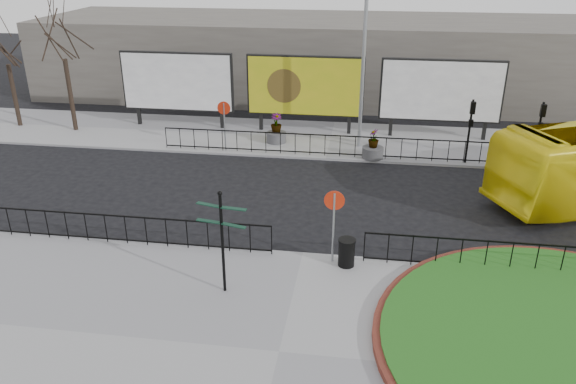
% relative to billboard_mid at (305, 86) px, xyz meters
% --- Properties ---
extents(ground, '(90.00, 90.00, 0.00)m').
position_rel_billboard_mid_xyz_m(ground, '(1.50, -12.97, -2.60)').
color(ground, black).
rests_on(ground, ground).
extents(pavement_near, '(30.00, 10.00, 0.12)m').
position_rel_billboard_mid_xyz_m(pavement_near, '(1.50, -17.97, -2.54)').
color(pavement_near, gray).
rests_on(pavement_near, ground).
extents(pavement_far, '(44.00, 6.00, 0.12)m').
position_rel_billboard_mid_xyz_m(pavement_far, '(1.50, -0.97, -2.54)').
color(pavement_far, gray).
rests_on(pavement_far, ground).
extents(railing_near_left, '(10.00, 0.10, 1.10)m').
position_rel_billboard_mid_xyz_m(railing_near_left, '(-4.50, -13.27, -1.93)').
color(railing_near_left, black).
rests_on(railing_near_left, pavement_near).
extents(railing_near_right, '(9.00, 0.10, 1.10)m').
position_rel_billboard_mid_xyz_m(railing_near_right, '(8.00, -13.27, -1.93)').
color(railing_near_right, black).
rests_on(railing_near_right, pavement_near).
extents(railing_far, '(18.00, 0.10, 1.10)m').
position_rel_billboard_mid_xyz_m(railing_far, '(2.50, -3.67, -1.93)').
color(railing_far, black).
rests_on(railing_far, pavement_far).
extents(speed_sign_far, '(0.64, 0.07, 2.47)m').
position_rel_billboard_mid_xyz_m(speed_sign_far, '(-3.50, -3.57, -0.68)').
color(speed_sign_far, gray).
rests_on(speed_sign_far, pavement_far).
extents(speed_sign_near, '(0.64, 0.07, 2.47)m').
position_rel_billboard_mid_xyz_m(speed_sign_near, '(2.50, -13.37, -0.68)').
color(speed_sign_near, gray).
rests_on(speed_sign_near, pavement_near).
extents(billboard_left, '(6.20, 0.31, 4.10)m').
position_rel_billboard_mid_xyz_m(billboard_left, '(-7.00, 0.00, 0.00)').
color(billboard_left, black).
rests_on(billboard_left, pavement_far).
extents(billboard_mid, '(6.20, 0.31, 4.10)m').
position_rel_billboard_mid_xyz_m(billboard_mid, '(0.00, 0.00, 0.00)').
color(billboard_mid, black).
rests_on(billboard_mid, pavement_far).
extents(billboard_right, '(6.20, 0.31, 4.10)m').
position_rel_billboard_mid_xyz_m(billboard_right, '(7.00, 0.00, 0.00)').
color(billboard_right, black).
rests_on(billboard_right, pavement_far).
extents(lamp_post, '(0.74, 0.18, 9.23)m').
position_rel_billboard_mid_xyz_m(lamp_post, '(3.01, -1.97, 2.23)').
color(lamp_post, gray).
rests_on(lamp_post, pavement_far).
extents(signal_pole_a, '(0.22, 0.26, 3.00)m').
position_rel_billboard_mid_xyz_m(signal_pole_a, '(8.00, -3.63, -0.50)').
color(signal_pole_a, black).
rests_on(signal_pole_a, pavement_far).
extents(signal_pole_b, '(0.22, 0.26, 3.00)m').
position_rel_billboard_mid_xyz_m(signal_pole_b, '(11.00, -3.63, -0.50)').
color(signal_pole_b, black).
rests_on(signal_pole_b, pavement_far).
extents(tree_left, '(2.00, 2.00, 7.00)m').
position_rel_billboard_mid_xyz_m(tree_left, '(-12.50, -1.47, 1.02)').
color(tree_left, '#2D2119').
rests_on(tree_left, pavement_far).
extents(tree_mid, '(2.00, 2.00, 6.20)m').
position_rel_billboard_mid_xyz_m(tree_mid, '(-16.00, -1.17, 0.62)').
color(tree_mid, '#2D2119').
rests_on(tree_mid, pavement_far).
extents(building_backdrop, '(40.00, 10.00, 5.00)m').
position_rel_billboard_mid_xyz_m(building_backdrop, '(1.50, 9.03, -0.10)').
color(building_backdrop, '#645F58').
rests_on(building_backdrop, ground).
extents(fingerpost_sign, '(1.51, 0.51, 3.22)m').
position_rel_billboard_mid_xyz_m(fingerpost_sign, '(-0.52, -15.51, -0.54)').
color(fingerpost_sign, black).
rests_on(fingerpost_sign, pavement_near).
extents(litter_bin, '(0.56, 0.56, 0.92)m').
position_rel_billboard_mid_xyz_m(litter_bin, '(2.95, -13.57, -2.01)').
color(litter_bin, black).
rests_on(litter_bin, pavement_near).
extents(planter_a, '(1.01, 1.01, 1.51)m').
position_rel_billboard_mid_xyz_m(planter_a, '(-1.22, -1.97, -1.94)').
color(planter_a, '#4C4C4F').
rests_on(planter_a, pavement_far).
extents(planter_c, '(1.01, 1.01, 1.42)m').
position_rel_billboard_mid_xyz_m(planter_c, '(3.70, -3.57, -2.01)').
color(planter_c, '#4C4C4F').
rests_on(planter_c, pavement_far).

